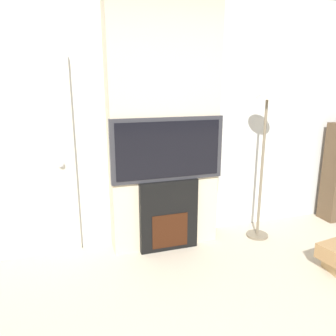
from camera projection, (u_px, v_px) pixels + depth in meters
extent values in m
cube|color=silver|center=(159.00, 122.00, 3.58)|extent=(6.00, 0.06, 2.70)
cube|color=beige|center=(164.00, 123.00, 3.41)|extent=(1.16, 0.30, 2.70)
cube|color=black|center=(168.00, 215.00, 3.51)|extent=(0.63, 0.14, 0.78)
cube|color=#33160A|center=(170.00, 231.00, 3.48)|extent=(0.39, 0.01, 0.37)
cube|color=#2D2D33|center=(168.00, 149.00, 3.33)|extent=(1.18, 0.06, 0.66)
cube|color=black|center=(169.00, 150.00, 3.30)|extent=(1.09, 0.01, 0.58)
cylinder|color=#726651|center=(257.00, 235.00, 3.88)|extent=(0.25, 0.25, 0.03)
cylinder|color=#726651|center=(262.00, 170.00, 3.68)|extent=(0.03, 0.03, 1.57)
cone|color=#B7B2A3|center=(267.00, 94.00, 3.47)|extent=(0.28, 0.28, 0.10)
cube|color=beige|center=(25.00, 162.00, 3.20)|extent=(0.95, 0.04, 2.01)
sphere|color=silver|center=(61.00, 165.00, 3.28)|extent=(0.06, 0.06, 0.06)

